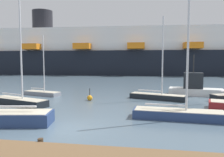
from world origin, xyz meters
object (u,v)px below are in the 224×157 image
(fishing_boat_3, at_px, (195,88))
(cruise_ship, at_px, (112,54))
(sailboat_1, at_px, (19,99))
(sailboat_7, at_px, (42,92))
(sailboat_2, at_px, (179,113))
(sailboat_4, at_px, (158,95))
(channel_buoy_1, at_px, (90,98))

(fishing_boat_3, relative_size, cruise_ship, 0.05)
(sailboat_1, distance_m, sailboat_7, 5.52)
(sailboat_2, xyz_separation_m, sailboat_7, (-13.82, 8.14, -0.12))
(sailboat_4, bearing_deg, sailboat_2, -63.56)
(sailboat_1, relative_size, cruise_ship, 0.09)
(sailboat_1, bearing_deg, channel_buoy_1, 48.01)
(sailboat_2, bearing_deg, fishing_boat_3, 78.10)
(fishing_boat_3, relative_size, channel_buoy_1, 5.06)
(sailboat_1, bearing_deg, sailboat_2, 7.69)
(sailboat_2, height_order, channel_buoy_1, sailboat_2)
(sailboat_4, bearing_deg, fishing_boat_3, 57.06)
(sailboat_7, xyz_separation_m, cruise_ship, (1.34, 42.13, 5.74))
(sailboat_4, relative_size, cruise_ship, 0.07)
(sailboat_2, relative_size, sailboat_7, 1.28)
(sailboat_2, relative_size, channel_buoy_1, 7.22)
(sailboat_4, bearing_deg, channel_buoy_1, -147.12)
(sailboat_7, bearing_deg, sailboat_2, -14.45)
(sailboat_7, xyz_separation_m, channel_buoy_1, (6.18, -2.38, -0.04))
(sailboat_7, bearing_deg, fishing_boat_3, 24.99)
(sailboat_1, bearing_deg, cruise_ship, 108.10)
(cruise_ship, bearing_deg, sailboat_2, -78.36)
(sailboat_1, xyz_separation_m, sailboat_7, (-0.58, 5.49, -0.22))
(fishing_boat_3, height_order, channel_buoy_1, fishing_boat_3)
(sailboat_4, height_order, sailboat_7, sailboat_4)
(sailboat_2, height_order, cruise_ship, cruise_ship)
(cruise_ship, bearing_deg, sailboat_1, -93.21)
(sailboat_1, xyz_separation_m, cruise_ship, (0.76, 47.62, 5.52))
(sailboat_1, relative_size, sailboat_2, 1.28)
(sailboat_2, xyz_separation_m, channel_buoy_1, (-7.63, 5.76, -0.16))
(sailboat_2, xyz_separation_m, fishing_boat_3, (3.25, 10.83, 0.44))
(sailboat_2, relative_size, fishing_boat_3, 1.43)
(sailboat_2, bearing_deg, sailboat_4, 102.61)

